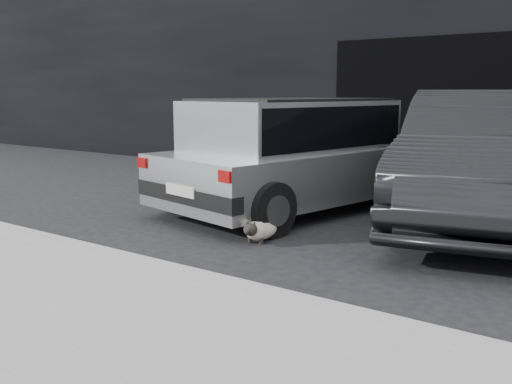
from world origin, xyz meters
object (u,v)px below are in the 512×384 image
Objects in this scene: cat_siamese at (260,230)px; silver_hatchback at (297,149)px; cat_white at (216,206)px; second_car at (485,158)px.

silver_hatchback is at bearing -79.04° from cat_siamese.
silver_hatchback reaches higher than cat_white.
cat_siamese is at bearing -58.87° from silver_hatchback.
cat_white reaches higher than cat_siamese.
silver_hatchback reaches higher than cat_siamese.
cat_siamese is at bearing 52.74° from cat_white.
cat_siamese is (0.63, -1.78, -0.72)m from silver_hatchback.
cat_siamese is 1.04× the size of cat_white.
cat_siamese is (-1.76, -2.37, -0.71)m from second_car.
cat_white is at bearing -97.98° from silver_hatchback.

